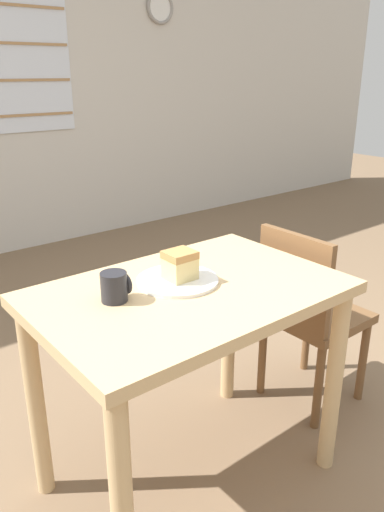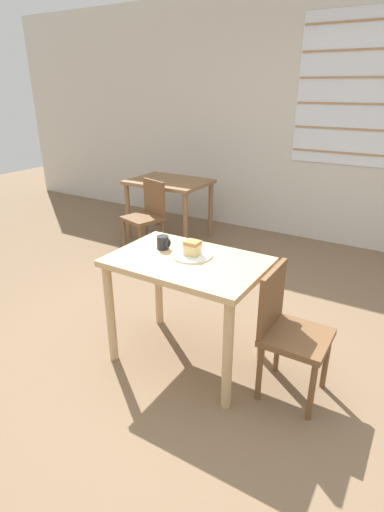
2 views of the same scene
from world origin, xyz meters
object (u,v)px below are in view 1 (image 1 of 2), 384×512
object	(u,v)px
cake_slice	(180,265)
coffee_mug	(115,287)
dining_table_near	(190,324)
plate	(178,280)
chair_near_window	(308,311)

from	to	relation	value
cake_slice	coffee_mug	xyz separation A→B (m)	(-0.24, 0.01, -0.01)
cake_slice	dining_table_near	bearing A→B (deg)	-94.84
plate	chair_near_window	bearing A→B (deg)	-1.74
dining_table_near	plate	xyz separation A→B (m)	(-0.00, 0.06, 0.14)
plate	coffee_mug	distance (m)	0.23
cake_slice	coffee_mug	bearing A→B (deg)	177.53
chair_near_window	plate	bearing A→B (deg)	88.26
coffee_mug	dining_table_near	bearing A→B (deg)	-15.96
chair_near_window	coffee_mug	size ratio (longest dim) A/B	9.03
chair_near_window	cake_slice	size ratio (longest dim) A/B	8.64
dining_table_near	chair_near_window	xyz separation A→B (m)	(0.68, 0.04, -0.18)
dining_table_near	chair_near_window	distance (m)	0.70
cake_slice	coffee_mug	size ratio (longest dim) A/B	1.05
plate	cake_slice	bearing A→B (deg)	-29.59
chair_near_window	plate	distance (m)	0.75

